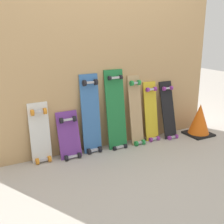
% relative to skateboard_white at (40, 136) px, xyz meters
% --- Properties ---
extents(ground_plane, '(12.00, 12.00, 0.00)m').
position_rel_skateboard_white_xyz_m(ground_plane, '(0.80, 0.00, -0.28)').
color(ground_plane, '#B2AAA0').
extents(plywood_wall_panel, '(2.84, 0.04, 1.87)m').
position_rel_skateboard_white_xyz_m(plywood_wall_panel, '(0.80, 0.07, 0.65)').
color(plywood_wall_panel, tan).
rests_on(plywood_wall_panel, ground).
extents(skateboard_white, '(0.21, 0.15, 0.69)m').
position_rel_skateboard_white_xyz_m(skateboard_white, '(0.00, 0.00, 0.00)').
color(skateboard_white, silver).
rests_on(skateboard_white, ground).
extents(skateboard_purple, '(0.24, 0.21, 0.56)m').
position_rel_skateboard_white_xyz_m(skateboard_purple, '(0.30, -0.04, -0.07)').
color(skateboard_purple, '#6B338C').
rests_on(skateboard_purple, ground).
extents(skateboard_blue, '(0.21, 0.17, 0.93)m').
position_rel_skateboard_white_xyz_m(skateboard_blue, '(0.57, -0.01, 0.12)').
color(skateboard_blue, '#386BAD').
rests_on(skateboard_blue, ground).
extents(skateboard_green, '(0.23, 0.21, 0.97)m').
position_rel_skateboard_white_xyz_m(skateboard_green, '(0.87, -0.03, 0.13)').
color(skateboard_green, '#1E7238').
rests_on(skateboard_green, ground).
extents(skateboard_natural, '(0.16, 0.22, 0.88)m').
position_rel_skateboard_white_xyz_m(skateboard_natural, '(1.14, -0.04, 0.09)').
color(skateboard_natural, tan).
rests_on(skateboard_natural, ground).
extents(skateboard_yellow, '(0.18, 0.19, 0.79)m').
position_rel_skateboard_white_xyz_m(skateboard_yellow, '(1.37, -0.03, 0.04)').
color(skateboard_yellow, gold).
rests_on(skateboard_yellow, ground).
extents(skateboard_black, '(0.18, 0.25, 0.77)m').
position_rel_skateboard_white_xyz_m(skateboard_black, '(1.61, -0.06, 0.03)').
color(skateboard_black, black).
rests_on(skateboard_black, ground).
extents(traffic_cone, '(0.31, 0.31, 0.41)m').
position_rel_skateboard_white_xyz_m(traffic_cone, '(2.01, -0.21, -0.08)').
color(traffic_cone, black).
rests_on(traffic_cone, ground).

